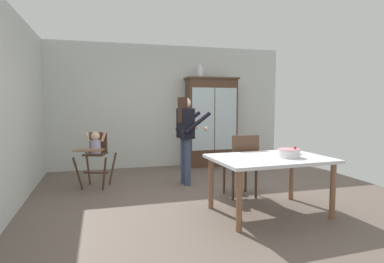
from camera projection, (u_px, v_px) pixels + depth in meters
name	position (u px, v px, depth m)	size (l,w,h in m)	color
ground_plane	(206.00, 198.00, 4.87)	(6.24, 6.24, 0.00)	#66564C
wall_back	(169.00, 106.00, 7.27)	(5.32, 0.06, 2.70)	silver
wall_left	(7.00, 110.00, 4.02)	(0.06, 5.32, 2.70)	silver
china_cabinet	(211.00, 122.00, 7.30)	(1.17, 0.48, 2.00)	#4C3323
ceramic_vase	(200.00, 72.00, 7.13)	(0.13, 0.13, 0.27)	white
high_chair_with_toddler	(95.00, 149.00, 5.44)	(0.73, 0.81, 0.95)	#4C3323
adult_person	(186.00, 130.00, 5.61)	(0.56, 0.54, 1.53)	#3D4C6B
dining_table	(270.00, 164.00, 4.15)	(1.50, 1.08, 0.74)	silver
birthday_cake	(289.00, 153.00, 4.12)	(0.28, 0.28, 0.19)	white
serving_bowl	(292.00, 152.00, 4.40)	(0.18, 0.18, 0.06)	#B2BCC6
dining_chair_far_side	(243.00, 161.00, 4.85)	(0.45, 0.45, 0.96)	#4C3323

